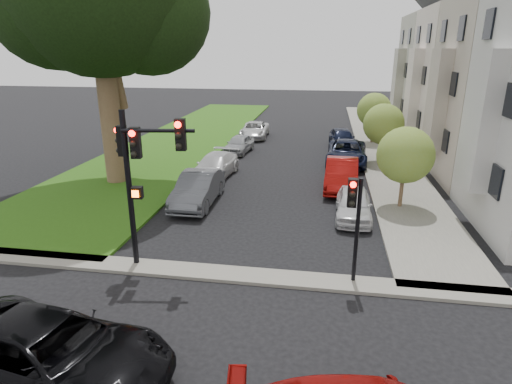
% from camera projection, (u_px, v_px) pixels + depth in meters
% --- Properties ---
extents(ground, '(140.00, 140.00, 0.00)m').
position_uv_depth(ground, '(228.00, 311.00, 12.42)').
color(ground, black).
rests_on(ground, ground).
extents(grass_strip, '(8.00, 44.00, 0.12)m').
position_uv_depth(grass_strip, '(188.00, 138.00, 36.23)').
color(grass_strip, '#2E6415').
rests_on(grass_strip, ground).
extents(sidewalk_right, '(3.50, 44.00, 0.12)m').
position_uv_depth(sidewalk_right, '(379.00, 144.00, 33.81)').
color(sidewalk_right, slate).
rests_on(sidewalk_right, ground).
extents(sidewalk_cross, '(60.00, 1.00, 0.12)m').
position_uv_depth(sidewalk_cross, '(241.00, 275.00, 14.27)').
color(sidewalk_cross, slate).
rests_on(sidewalk_cross, ground).
extents(house_c, '(7.70, 7.55, 15.97)m').
position_uv_depth(house_c, '(473.00, 53.00, 29.81)').
color(house_c, beige).
rests_on(house_c, ground).
extents(house_d, '(7.70, 7.55, 15.97)m').
position_uv_depth(house_d, '(446.00, 52.00, 36.82)').
color(house_d, gray).
rests_on(house_d, ground).
extents(small_tree_a, '(2.61, 2.61, 3.91)m').
position_uv_depth(small_tree_a, '(405.00, 155.00, 19.60)').
color(small_tree_a, brown).
rests_on(small_tree_a, ground).
extents(small_tree_b, '(2.62, 2.62, 3.93)m').
position_uv_depth(small_tree_b, '(384.00, 124.00, 27.53)').
color(small_tree_b, brown).
rests_on(small_tree_b, ground).
extents(small_tree_c, '(2.67, 2.67, 4.00)m').
position_uv_depth(small_tree_c, '(374.00, 110.00, 33.45)').
color(small_tree_c, brown).
rests_on(small_tree_c, ground).
extents(traffic_signal_main, '(2.66, 0.70, 5.44)m').
position_uv_depth(traffic_signal_main, '(140.00, 162.00, 13.83)').
color(traffic_signal_main, black).
rests_on(traffic_signal_main, ground).
extents(traffic_signal_secondary, '(0.44, 0.36, 3.56)m').
position_uv_depth(traffic_signal_secondary, '(355.00, 212.00, 13.14)').
color(traffic_signal_secondary, black).
rests_on(traffic_signal_secondary, ground).
extents(car_cross_near, '(6.03, 3.48, 1.58)m').
position_uv_depth(car_cross_near, '(50.00, 353.00, 9.55)').
color(car_cross_near, black).
rests_on(car_cross_near, ground).
extents(car_parked_0, '(1.67, 3.90, 1.31)m').
position_uv_depth(car_parked_0, '(354.00, 204.00, 19.04)').
color(car_parked_0, silver).
rests_on(car_parked_0, ground).
extents(car_parked_1, '(1.89, 4.90, 1.59)m').
position_uv_depth(car_parked_1, '(342.00, 174.00, 23.08)').
color(car_parked_1, maroon).
rests_on(car_parked_1, ground).
extents(car_parked_2, '(2.79, 5.60, 1.53)m').
position_uv_depth(car_parked_2, '(347.00, 153.00, 28.04)').
color(car_parked_2, black).
rests_on(car_parked_2, ground).
extents(car_parked_3, '(2.16, 4.51, 1.49)m').
position_uv_depth(car_parked_3, '(342.00, 138.00, 32.63)').
color(car_parked_3, black).
rests_on(car_parked_3, ground).
extents(car_parked_5, '(1.71, 4.76, 1.56)m').
position_uv_depth(car_parked_5, '(198.00, 189.00, 20.73)').
color(car_parked_5, '#3F4247').
rests_on(car_parked_5, ground).
extents(car_parked_6, '(2.34, 4.83, 1.36)m').
position_uv_depth(car_parked_6, '(215.00, 166.00, 25.19)').
color(car_parked_6, silver).
rests_on(car_parked_6, ground).
extents(car_parked_7, '(1.95, 3.93, 1.29)m').
position_uv_depth(car_parked_7, '(239.00, 144.00, 31.10)').
color(car_parked_7, '#999BA0').
rests_on(car_parked_7, ground).
extents(car_parked_8, '(2.34, 4.79, 1.31)m').
position_uv_depth(car_parked_8, '(255.00, 130.00, 36.45)').
color(car_parked_8, silver).
rests_on(car_parked_8, ground).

